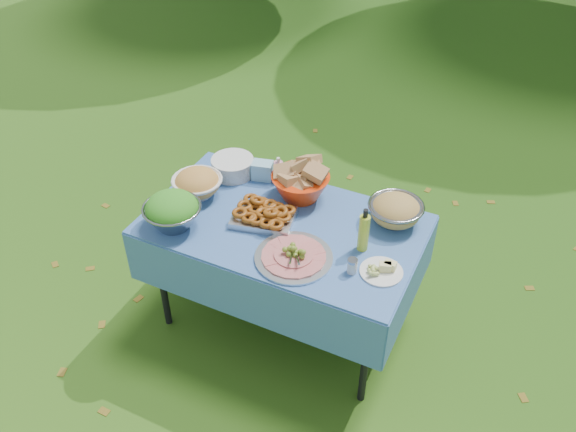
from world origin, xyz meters
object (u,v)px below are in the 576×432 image
Objects in this scene: salad_bowl at (172,211)px; plate_stack at (233,166)px; charcuterie_platter at (294,252)px; picnic_table at (283,275)px; bread_bowl at (301,181)px; pasta_bowl_steel at (396,210)px; oil_bottle at (364,230)px.

salad_bowl reaches higher than plate_stack.
charcuterie_platter is (0.64, -0.51, -0.01)m from plate_stack.
picnic_table is 0.70m from plate_stack.
bread_bowl is 0.55m from pasta_bowl_steel.
plate_stack is at bearing 175.77° from bread_bowl.
plate_stack reaches higher than charcuterie_platter.
salad_bowl is 1.04× the size of pasta_bowl_steel.
oil_bottle is (0.28, 0.22, 0.08)m from charcuterie_platter.
plate_stack is 0.46m from bread_bowl.
pasta_bowl_steel is at bearing -0.92° from plate_stack.
bread_bowl reaches higher than plate_stack.
charcuterie_platter is (0.19, -0.48, -0.06)m from bread_bowl.
oil_bottle is at bearing -0.72° from picnic_table.
charcuterie_platter is at bearing -142.15° from oil_bottle.
pasta_bowl_steel is at bearing 54.21° from charcuterie_platter.
salad_bowl is 0.56m from plate_stack.
picnic_table is 5.84× the size of oil_bottle.
salad_bowl is at bearing -164.73° from oil_bottle.
charcuterie_platter is (-0.36, -0.50, -0.03)m from pasta_bowl_steel.
oil_bottle is at bearing -105.64° from pasta_bowl_steel.
oil_bottle is at bearing -17.80° from plate_stack.
plate_stack is 0.82m from charcuterie_platter.
oil_bottle reaches higher than pasta_bowl_steel.
pasta_bowl_steel is at bearing 1.85° from bread_bowl.
salad_bowl is 0.68m from charcuterie_platter.
oil_bottle is (0.45, -0.01, 0.51)m from picnic_table.
oil_bottle is at bearing 37.85° from charcuterie_platter.
bread_bowl is at bearing 111.21° from charcuterie_platter.
charcuterie_platter is 0.36m from oil_bottle.
bread_bowl is (-0.02, 0.26, 0.49)m from picnic_table.
oil_bottle is at bearing 15.27° from salad_bowl.
oil_bottle reaches higher than plate_stack.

